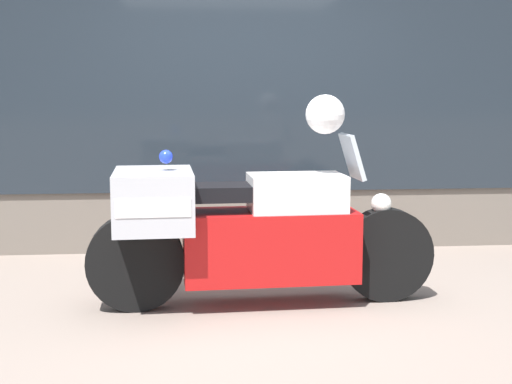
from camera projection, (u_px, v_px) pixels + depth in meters
The scene contains 5 objects.
ground_plane at pixel (265, 310), 4.73m from camera, with size 60.00×60.00×0.00m, color gray.
shop_building at pixel (191, 66), 6.42m from camera, with size 6.91×0.55×3.32m.
window_display at pixel (287, 194), 6.70m from camera, with size 5.46×0.30×2.02m.
paramedic_motorcycle at pixel (240, 227), 4.76m from camera, with size 2.36×0.74×1.16m.
white_helmet at pixel (325, 114), 4.73m from camera, with size 0.26×0.26×0.26m, color white.
Camera 1 is at (-0.49, -4.55, 1.44)m, focal length 50.00 mm.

